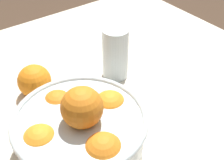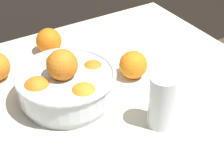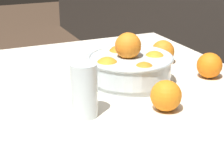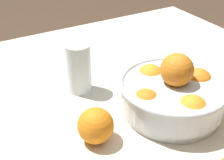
# 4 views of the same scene
# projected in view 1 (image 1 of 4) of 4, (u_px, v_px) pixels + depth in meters

# --- Properties ---
(dining_table) EXTENTS (1.13, 1.05, 0.74)m
(dining_table) POSITION_uv_depth(u_px,v_px,m) (122.00, 137.00, 0.78)
(dining_table) COLOR beige
(dining_table) RESTS_ON ground_plane
(fruit_bowl) EXTENTS (0.27, 0.27, 0.16)m
(fruit_bowl) POSITION_uv_depth(u_px,v_px,m) (81.00, 129.00, 0.62)
(fruit_bowl) COLOR silver
(fruit_bowl) RESTS_ON dining_table
(juice_glass) EXTENTS (0.07, 0.07, 0.14)m
(juice_glass) POSITION_uv_depth(u_px,v_px,m) (115.00, 55.00, 0.81)
(juice_glass) COLOR #F4A314
(juice_glass) RESTS_ON dining_table
(orange_loose_near_bowl) EXTENTS (0.08, 0.08, 0.08)m
(orange_loose_near_bowl) POSITION_uv_depth(u_px,v_px,m) (34.00, 81.00, 0.77)
(orange_loose_near_bowl) COLOR orange
(orange_loose_near_bowl) RESTS_ON dining_table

